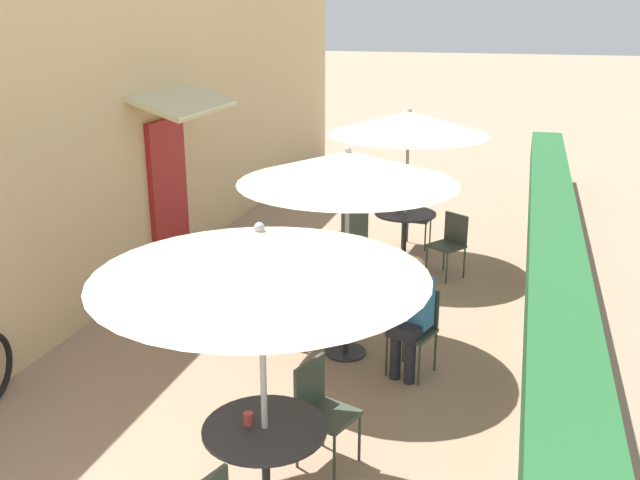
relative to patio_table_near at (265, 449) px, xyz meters
The scene contains 18 objects.
cafe_facade_wall 6.35m from the patio_table_near, 122.07° to the left, with size 0.98×14.87×4.20m.
planter_hedge 5.64m from the patio_table_near, 69.03° to the left, with size 0.60×13.87×1.01m.
patio_table_near is the anchor object (origin of this frame).
patio_umbrella_near 1.45m from the patio_table_near, ahead, with size 2.21×2.21×2.23m.
cafe_chair_near_left 0.78m from the patio_table_near, 76.27° to the left, with size 0.51×0.51×0.87m.
coffee_cup_near 0.25m from the patio_table_near, behind, with size 0.07×0.07×0.09m.
patio_table_mid 2.67m from the patio_table_near, 91.86° to the left, with size 0.87×0.87×0.75m.
patio_umbrella_mid 3.04m from the patio_table_near, 91.86° to the left, with size 2.21×2.21×2.23m.
cafe_chair_mid_left 2.59m from the patio_table_near, 74.86° to the left, with size 0.51×0.51×0.87m.
seated_patron_mid_left 2.48m from the patio_table_near, 75.00° to the left, with size 0.43×0.48×1.25m.
cafe_chair_mid_right 2.96m from the patio_table_near, 106.64° to the left, with size 0.51×0.51×0.87m.
seated_patron_mid_right 3.06m from the patio_table_near, 105.44° to the left, with size 0.43×0.48×1.25m.
patio_table_far 5.68m from the patio_table_near, 89.75° to the left, with size 0.87×0.87×0.75m.
patio_umbrella_far 5.87m from the patio_table_near, 89.75° to the left, with size 2.21×2.21×2.23m.
cafe_chair_far_left 6.46m from the patio_table_near, 89.95° to the left, with size 0.43×0.43×0.87m.
cafe_chair_far_right 5.32m from the patio_table_near, 96.94° to the left, with size 0.53×0.53×0.87m.
cafe_chair_far_back 5.36m from the patio_table_near, 82.38° to the left, with size 0.56×0.56×0.87m.
coffee_cup_far 5.82m from the patio_table_near, 90.89° to the left, with size 0.07×0.07×0.09m.
Camera 1 is at (2.29, -1.95, 3.51)m, focal length 40.00 mm.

